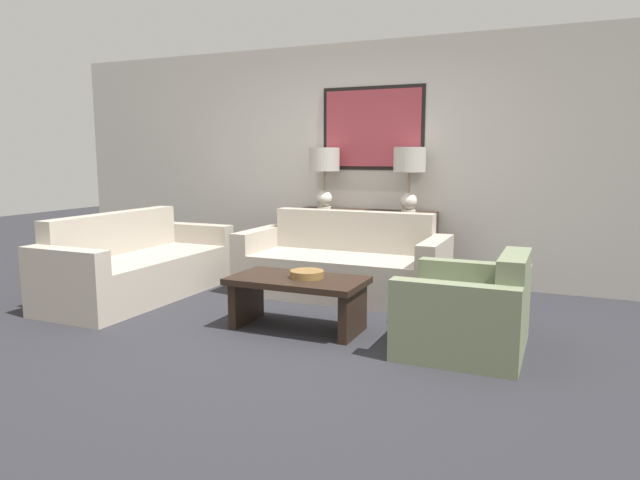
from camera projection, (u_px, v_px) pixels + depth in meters
The scene contains 10 objects.
ground_plane at pixel (274, 337), 4.45m from camera, with size 20.00×20.00×0.00m, color #28282D.
back_wall at pixel (374, 162), 6.45m from camera, with size 8.15×0.12×2.65m.
console_table at pixel (365, 246), 6.33m from camera, with size 1.54×0.40×0.80m.
table_lamp_left at pixel (324, 166), 6.40m from camera, with size 0.34×0.34×0.68m.
table_lamp_right at pixel (409, 167), 6.01m from camera, with size 0.34×0.34×0.68m.
couch_by_back_wall at pixel (343, 267), 5.74m from camera, with size 2.06×0.86×0.83m.
couch_by_side at pixel (138, 268), 5.70m from camera, with size 0.86×2.06×0.83m.
coffee_table at pixel (298, 292), 4.60m from camera, with size 1.09×0.59×0.43m.
decorative_bowl at pixel (307, 274), 4.58m from camera, with size 0.27×0.27×0.06m.
armchair_near_back_wall at pixel (468, 313), 4.13m from camera, with size 0.85×0.97×0.73m.
Camera 1 is at (2.04, -3.79, 1.40)m, focal length 32.00 mm.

